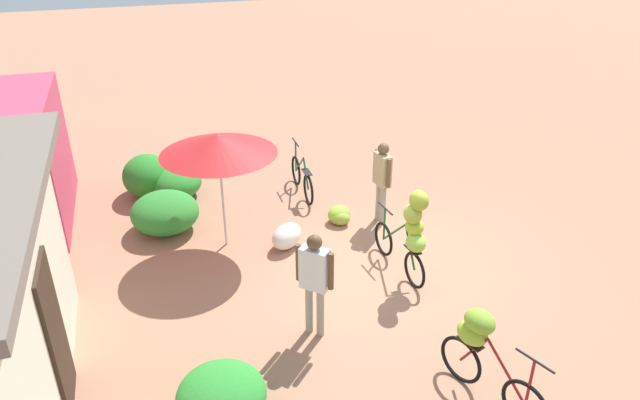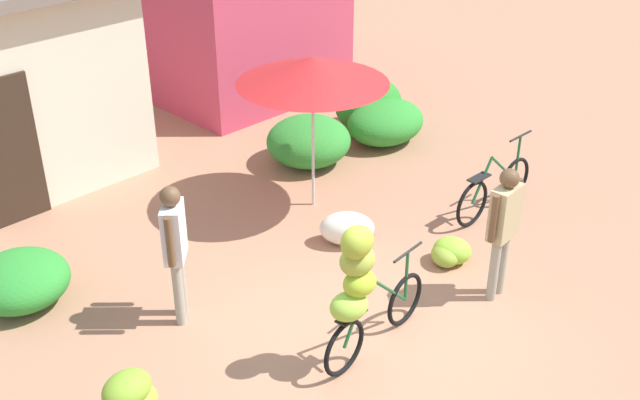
% 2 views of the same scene
% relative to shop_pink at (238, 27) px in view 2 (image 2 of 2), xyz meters
% --- Properties ---
extents(ground_plane, '(60.00, 60.00, 0.00)m').
position_rel_shop_pink_xyz_m(ground_plane, '(-3.76, -6.56, -1.24)').
color(ground_plane, '#AA7559').
extents(shop_pink, '(3.20, 2.80, 2.47)m').
position_rel_shop_pink_xyz_m(shop_pink, '(0.00, 0.00, 0.00)').
color(shop_pink, '#C63E5B').
rests_on(shop_pink, ground).
extents(hedge_bush_front_left, '(1.10, 1.09, 0.59)m').
position_rel_shop_pink_xyz_m(hedge_bush_front_left, '(-6.09, -3.39, -0.94)').
color(hedge_bush_front_left, '#2D8C30').
rests_on(hedge_bush_front_left, ground).
extents(hedge_bush_front_right, '(1.31, 1.27, 0.73)m').
position_rel_shop_pink_xyz_m(hedge_bush_front_right, '(-1.27, -3.12, -0.87)').
color(hedge_bush_front_right, '#2F8C32').
rests_on(hedge_bush_front_right, ground).
extents(hedge_bush_mid, '(1.38, 1.12, 0.68)m').
position_rel_shop_pink_xyz_m(hedge_bush_mid, '(0.16, -3.44, -0.90)').
color(hedge_bush_mid, '#308C30').
rests_on(hedge_bush_mid, ground).
extents(hedge_bush_by_door, '(1.23, 1.01, 0.88)m').
position_rel_shop_pink_xyz_m(hedge_bush_by_door, '(0.36, -2.90, -0.80)').
color(hedge_bush_by_door, '#298127').
rests_on(hedge_bush_by_door, ground).
extents(market_umbrella, '(2.00, 2.00, 2.14)m').
position_rel_shop_pink_xyz_m(market_umbrella, '(-2.16, -4.11, 0.73)').
color(market_umbrella, beige).
rests_on(market_umbrella, ground).
extents(bicycle_near_pile, '(1.66, 0.40, 1.67)m').
position_rel_shop_pink_xyz_m(bicycle_near_pile, '(-4.16, -6.78, -0.30)').
color(bicycle_near_pile, black).
rests_on(bicycle_near_pile, ground).
extents(bicycle_center_loaded, '(1.64, 0.15, 1.00)m').
position_rel_shop_pink_xyz_m(bicycle_center_loaded, '(-0.59, -6.01, -0.88)').
color(bicycle_center_loaded, black).
rests_on(bicycle_center_loaded, ground).
extents(banana_pile_on_ground, '(0.65, 0.60, 0.32)m').
position_rel_shop_pink_xyz_m(banana_pile_on_ground, '(-2.03, -6.34, -1.09)').
color(banana_pile_on_ground, '#8BAA36').
rests_on(banana_pile_on_ground, ground).
extents(produce_sack, '(0.80, 0.81, 0.44)m').
position_rel_shop_pink_xyz_m(produce_sack, '(-2.58, -5.14, -1.02)').
color(produce_sack, silver).
rests_on(produce_sack, ground).
extents(person_vendor, '(0.58, 0.22, 1.62)m').
position_rel_shop_pink_xyz_m(person_vendor, '(-2.21, -7.13, -0.24)').
color(person_vendor, gray).
rests_on(person_vendor, ground).
extents(person_bystander, '(0.43, 0.44, 1.64)m').
position_rel_shop_pink_xyz_m(person_bystander, '(-5.00, -4.91, -0.23)').
color(person_bystander, gray).
rests_on(person_bystander, ground).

